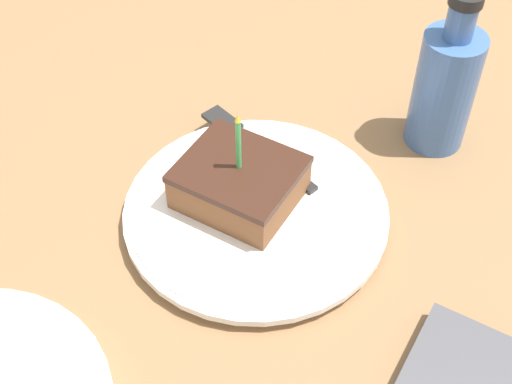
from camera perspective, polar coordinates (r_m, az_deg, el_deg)
name	(u,v)px	position (r m, az deg, el deg)	size (l,w,h in m)	color
ground_plane	(290,223)	(0.75, 2.72, -2.49)	(2.40, 2.40, 0.04)	olive
plate	(256,213)	(0.72, 0.00, -1.66)	(0.27, 0.27, 0.02)	white
cake_slice	(239,182)	(0.70, -1.34, 0.81)	(0.10, 0.11, 0.11)	brown
fork	(251,143)	(0.77, -0.41, 3.97)	(0.07, 0.16, 0.00)	#262626
bottle	(445,86)	(0.79, 14.88, 8.20)	(0.07, 0.07, 0.19)	#3F66A5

